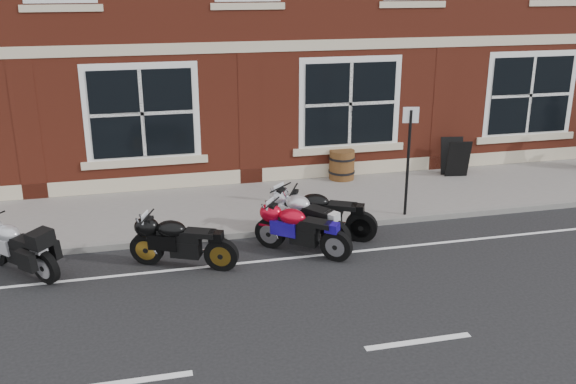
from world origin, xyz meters
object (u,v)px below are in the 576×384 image
object	(u,v)px
moto_naked_black	(323,212)
parking_sign	(408,154)
moto_sport_black	(181,240)
barrel_planter	(342,165)
moto_sport_red	(301,228)
a_board_sign	(455,157)
moto_touring_silver	(18,244)
moto_sport_silver	(306,215)

from	to	relation	value
moto_naked_black	parking_sign	xyz separation A→B (m)	(1.98, 0.53, 0.92)
moto_sport_black	barrel_planter	size ratio (longest dim) A/B	2.55
moto_sport_red	barrel_planter	size ratio (longest dim) A/B	2.15
a_board_sign	barrel_planter	xyz separation A→B (m)	(-2.87, 0.42, -0.11)
barrel_planter	moto_sport_black	bearing A→B (deg)	-137.18
moto_sport_black	a_board_sign	xyz separation A→B (m)	(7.17, 3.56, 0.08)
moto_touring_silver	a_board_sign	world-z (taller)	moto_touring_silver
moto_touring_silver	barrel_planter	bearing A→B (deg)	-16.45
moto_sport_silver	a_board_sign	distance (m)	5.55
moto_sport_silver	moto_naked_black	bearing A→B (deg)	-22.22
moto_touring_silver	barrel_planter	xyz separation A→B (m)	(7.07, 3.54, -0.04)
moto_touring_silver	moto_sport_black	size ratio (longest dim) A/B	0.82
moto_touring_silver	moto_sport_black	distance (m)	2.81
moto_sport_black	parking_sign	xyz separation A→B (m)	(4.81, 1.23, 0.94)
parking_sign	moto_sport_black	bearing A→B (deg)	-153.13
moto_sport_black	a_board_sign	world-z (taller)	a_board_sign
moto_naked_black	parking_sign	distance (m)	2.25
moto_sport_black	barrel_planter	distance (m)	5.86
moto_sport_black	moto_naked_black	distance (m)	2.92
moto_touring_silver	moto_naked_black	xyz separation A→B (m)	(5.61, 0.26, 0.00)
barrel_planter	a_board_sign	bearing A→B (deg)	-8.32
a_board_sign	moto_sport_silver	bearing A→B (deg)	-139.38
moto_sport_red	moto_naked_black	world-z (taller)	moto_naked_black
moto_touring_silver	moto_sport_black	bearing A→B (deg)	-52.14
moto_touring_silver	moto_sport_black	world-z (taller)	moto_touring_silver
moto_sport_silver	moto_naked_black	size ratio (longest dim) A/B	0.95
moto_touring_silver	a_board_sign	size ratio (longest dim) A/B	1.60
moto_touring_silver	moto_naked_black	world-z (taller)	moto_touring_silver
moto_naked_black	moto_sport_red	bearing A→B (deg)	163.85
moto_sport_red	barrel_planter	distance (m)	4.44
moto_touring_silver	parking_sign	world-z (taller)	parking_sign
moto_sport_red	a_board_sign	bearing A→B (deg)	-14.20
moto_sport_red	a_board_sign	world-z (taller)	a_board_sign
moto_sport_black	moto_touring_silver	bearing A→B (deg)	105.63
moto_sport_black	moto_naked_black	world-z (taller)	moto_naked_black
moto_sport_red	moto_sport_black	size ratio (longest dim) A/B	0.84
moto_naked_black	moto_sport_silver	bearing A→B (deg)	130.08
moto_sport_red	moto_sport_silver	xyz separation A→B (m)	(0.26, 0.56, 0.03)
a_board_sign	parking_sign	world-z (taller)	parking_sign
a_board_sign	barrel_planter	distance (m)	2.90
moto_touring_silver	moto_sport_black	xyz separation A→B (m)	(2.78, -0.45, -0.01)
moto_sport_silver	barrel_planter	xyz separation A→B (m)	(1.84, 3.36, -0.05)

